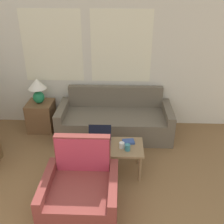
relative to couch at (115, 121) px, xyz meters
name	(u,v)px	position (x,y,z in m)	size (l,w,h in m)	color
wall_back	(91,60)	(-0.46, 0.45, 1.05)	(6.03, 0.06, 2.60)	silver
couch	(115,121)	(0.00, 0.00, 0.00)	(2.08, 0.86, 0.84)	#665B4C
armchair	(81,194)	(-0.36, -1.91, 0.02)	(0.90, 0.81, 0.94)	brown
side_table	(41,116)	(-1.43, 0.10, 0.02)	(0.48, 0.48, 0.56)	brown
table_lamp	(38,88)	(-1.43, 0.10, 0.59)	(0.33, 0.33, 0.48)	#1E8451
coffee_table	(109,149)	(-0.06, -1.12, 0.14)	(1.02, 0.51, 0.46)	#8E704C
laptop	(99,141)	(-0.20, -1.07, 0.25)	(0.34, 0.31, 0.26)	#47474C
cup_navy	(122,145)	(0.13, -1.16, 0.24)	(0.08, 0.08, 0.09)	white
cup_yellow	(127,147)	(0.22, -1.22, 0.24)	(0.08, 0.08, 0.10)	teal
book_red	(128,142)	(0.23, -1.02, 0.21)	(0.19, 0.15, 0.04)	#334C8E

